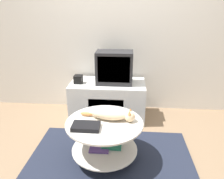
{
  "coord_description": "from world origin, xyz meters",
  "views": [
    {
      "loc": [
        0.16,
        -1.82,
        1.53
      ],
      "look_at": [
        -0.03,
        0.55,
        0.6
      ],
      "focal_mm": 35.0,
      "sensor_mm": 36.0,
      "label": 1
    }
  ],
  "objects_px": {
    "dvd_box": "(86,126)",
    "cat": "(111,114)",
    "tv": "(114,68)",
    "speaker": "(78,79)"
  },
  "relations": [
    {
      "from": "tv",
      "to": "cat",
      "type": "distance_m",
      "value": 0.93
    },
    {
      "from": "speaker",
      "to": "dvd_box",
      "type": "height_order",
      "value": "speaker"
    },
    {
      "from": "speaker",
      "to": "cat",
      "type": "xyz_separation_m",
      "value": [
        0.52,
        -0.86,
        -0.06
      ]
    },
    {
      "from": "tv",
      "to": "cat",
      "type": "height_order",
      "value": "tv"
    },
    {
      "from": "dvd_box",
      "to": "cat",
      "type": "height_order",
      "value": "cat"
    },
    {
      "from": "speaker",
      "to": "cat",
      "type": "height_order",
      "value": "speaker"
    },
    {
      "from": "tv",
      "to": "dvd_box",
      "type": "distance_m",
      "value": 1.14
    },
    {
      "from": "speaker",
      "to": "cat",
      "type": "relative_size",
      "value": 0.2
    },
    {
      "from": "tv",
      "to": "speaker",
      "type": "xyz_separation_m",
      "value": [
        -0.49,
        -0.04,
        -0.16
      ]
    },
    {
      "from": "tv",
      "to": "dvd_box",
      "type": "height_order",
      "value": "tv"
    }
  ]
}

